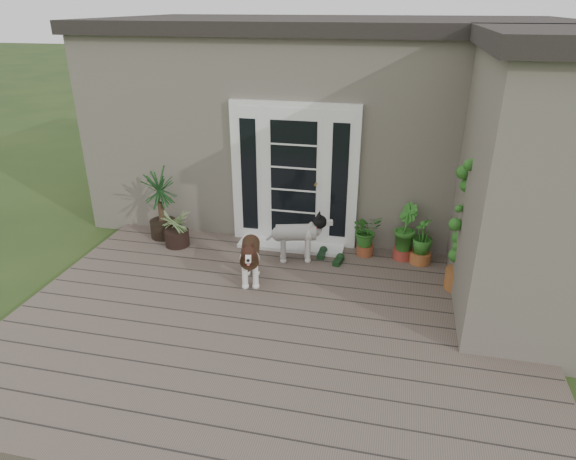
# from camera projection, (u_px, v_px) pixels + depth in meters

# --- Properties ---
(deck) EXTENTS (6.20, 4.60, 0.12)m
(deck) POSITION_uv_depth(u_px,v_px,m) (271.00, 327.00, 5.91)
(deck) COLOR #6B5B4C
(deck) RESTS_ON ground
(house_main) EXTENTS (7.40, 4.00, 3.10)m
(house_main) POSITION_uv_depth(u_px,v_px,m) (329.00, 123.00, 9.07)
(house_main) COLOR #665E54
(house_main) RESTS_ON ground
(roof_main) EXTENTS (7.60, 4.20, 0.20)m
(roof_main) POSITION_uv_depth(u_px,v_px,m) (332.00, 24.00, 8.39)
(roof_main) COLOR #2D2826
(roof_main) RESTS_ON house_main
(house_wing) EXTENTS (1.60, 2.40, 3.10)m
(house_wing) POSITION_uv_depth(u_px,v_px,m) (542.00, 194.00, 5.69)
(house_wing) COLOR #665E54
(house_wing) RESTS_ON ground
(roof_wing) EXTENTS (1.80, 2.60, 0.20)m
(roof_wing) POSITION_uv_depth(u_px,v_px,m) (576.00, 39.00, 5.01)
(roof_wing) COLOR #2D2826
(roof_wing) RESTS_ON house_wing
(door_unit) EXTENTS (1.90, 0.14, 2.15)m
(door_unit) POSITION_uv_depth(u_px,v_px,m) (294.00, 176.00, 7.44)
(door_unit) COLOR white
(door_unit) RESTS_ON deck
(door_step) EXTENTS (1.60, 0.40, 0.05)m
(door_step) POSITION_uv_depth(u_px,v_px,m) (291.00, 245.00, 7.69)
(door_step) COLOR white
(door_step) RESTS_ON deck
(brindle_dog) EXTENTS (0.51, 0.83, 0.64)m
(brindle_dog) POSITION_uv_depth(u_px,v_px,m) (250.00, 260.00, 6.62)
(brindle_dog) COLOR #3B2415
(brindle_dog) RESTS_ON deck
(white_dog) EXTENTS (0.83, 0.52, 0.64)m
(white_dog) POSITION_uv_depth(u_px,v_px,m) (296.00, 240.00, 7.18)
(white_dog) COLOR silver
(white_dog) RESTS_ON deck
(spider_plant) EXTENTS (0.66, 0.66, 0.65)m
(spider_plant) POSITION_uv_depth(u_px,v_px,m) (176.00, 226.00, 7.63)
(spider_plant) COLOR #7C965C
(spider_plant) RESTS_ON deck
(yucca) EXTENTS (1.00, 1.00, 1.10)m
(yucca) POSITION_uv_depth(u_px,v_px,m) (161.00, 204.00, 7.82)
(yucca) COLOR black
(yucca) RESTS_ON deck
(herb_a) EXTENTS (0.60, 0.60, 0.56)m
(herb_a) POSITION_uv_depth(u_px,v_px,m) (366.00, 238.00, 7.36)
(herb_a) COLOR #154C1A
(herb_a) RESTS_ON deck
(herb_b) EXTENTS (0.45, 0.45, 0.62)m
(herb_b) POSITION_uv_depth(u_px,v_px,m) (404.00, 239.00, 7.24)
(herb_b) COLOR #1E651C
(herb_b) RESTS_ON deck
(herb_c) EXTENTS (0.37, 0.37, 0.54)m
(herb_c) POSITION_uv_depth(u_px,v_px,m) (422.00, 245.00, 7.13)
(herb_c) COLOR #18561E
(herb_c) RESTS_ON deck
(sapling) EXTENTS (0.73, 0.73, 1.89)m
(sapling) POSITION_uv_depth(u_px,v_px,m) (468.00, 222.00, 6.21)
(sapling) COLOR #164C15
(sapling) RESTS_ON deck
(clog_left) EXTENTS (0.19, 0.32, 0.09)m
(clog_left) POSITION_uv_depth(u_px,v_px,m) (338.00, 260.00, 7.21)
(clog_left) COLOR black
(clog_left) RESTS_ON deck
(clog_right) EXTENTS (0.16, 0.32, 0.09)m
(clog_right) POSITION_uv_depth(u_px,v_px,m) (322.00, 253.00, 7.41)
(clog_right) COLOR black
(clog_right) RESTS_ON deck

